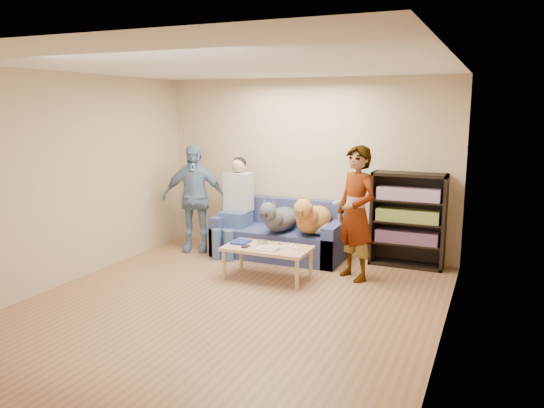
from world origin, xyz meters
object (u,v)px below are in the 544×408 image
at_px(dog_tan, 312,218).
at_px(coffee_table, 267,250).
at_px(person_standing_right, 356,213).
at_px(person_standing_left, 194,198).
at_px(dog_gray, 279,218).
at_px(bookshelf, 408,218).
at_px(notebook_blue, 241,242).
at_px(sofa, 280,237).
at_px(person_seated, 236,203).
at_px(camera_silver, 263,242).

bearing_deg(dog_tan, coffee_table, -107.64).
relative_size(person_standing_right, person_standing_left, 1.05).
xyz_separation_m(dog_gray, bookshelf, (1.72, 0.47, 0.06)).
relative_size(person_standing_left, dog_tan, 1.39).
distance_m(person_standing_right, notebook_blue, 1.54).
bearing_deg(person_standing_right, dog_gray, -161.74).
bearing_deg(dog_gray, sofa, 108.39).
xyz_separation_m(person_standing_left, person_seated, (0.65, 0.12, -0.04)).
height_order(person_standing_right, person_standing_left, person_standing_right).
relative_size(person_standing_right, coffee_table, 1.56).
relative_size(dog_gray, dog_tan, 1.05).
bearing_deg(notebook_blue, coffee_table, -7.13).
height_order(person_standing_left, dog_tan, person_standing_left).
bearing_deg(notebook_blue, dog_gray, 73.54).
bearing_deg(person_standing_right, sofa, -170.11).
xyz_separation_m(camera_silver, dog_gray, (-0.05, 0.69, 0.18)).
distance_m(person_standing_right, person_standing_left, 2.63).
bearing_deg(sofa, person_standing_left, -169.36).
bearing_deg(camera_silver, sofa, 98.16).
relative_size(coffee_table, bookshelf, 0.85).
distance_m(person_standing_right, dog_tan, 0.90).
xyz_separation_m(person_standing_left, notebook_blue, (1.18, -0.76, -0.38)).
bearing_deg(person_seated, dog_gray, -8.61).
xyz_separation_m(person_standing_right, dog_tan, (-0.74, 0.46, -0.21)).
height_order(person_standing_right, notebook_blue, person_standing_right).
xyz_separation_m(person_standing_left, camera_silver, (1.46, -0.69, -0.37)).
distance_m(sofa, bookshelf, 1.86).
bearing_deg(bookshelf, dog_tan, -162.93).
distance_m(person_standing_left, dog_gray, 1.42).
bearing_deg(person_standing_right, coffee_table, -121.25).
xyz_separation_m(person_standing_right, coffee_table, (-1.03, -0.45, -0.48)).
bearing_deg(person_standing_left, bookshelf, -11.55).
xyz_separation_m(camera_silver, coffee_table, (0.12, -0.12, -0.07)).
relative_size(person_standing_right, person_seated, 1.17).
distance_m(person_standing_left, coffee_table, 1.83).
xyz_separation_m(person_standing_right, person_seated, (-1.95, 0.48, -0.08)).
bearing_deg(person_seated, camera_silver, -45.07).
bearing_deg(person_standing_right, camera_silver, -128.85).
height_order(dog_gray, bookshelf, bookshelf).
xyz_separation_m(camera_silver, sofa, (-0.13, 0.94, -0.16)).
xyz_separation_m(sofa, bookshelf, (1.80, 0.23, 0.40)).
bearing_deg(camera_silver, person_standing_right, 15.83).
distance_m(sofa, dog_tan, 0.67).
bearing_deg(bookshelf, person_seated, -171.71).
distance_m(sofa, person_seated, 0.84).
height_order(person_standing_left, sofa, person_standing_left).
bearing_deg(dog_gray, person_standing_right, -17.06).
xyz_separation_m(dog_tan, bookshelf, (1.26, 0.39, 0.03)).
bearing_deg(person_standing_right, dog_tan, -176.33).
height_order(person_standing_right, sofa, person_standing_right).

